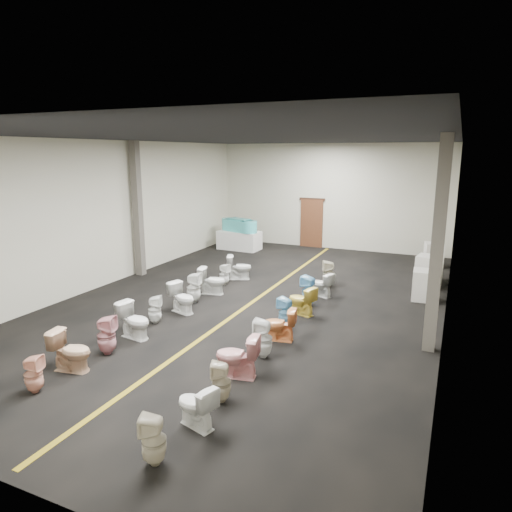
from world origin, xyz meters
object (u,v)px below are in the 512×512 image
object	(u,v)px
appliance_crate_c	(430,268)
toilet_left_5	(155,310)
toilet_left_4	(135,321)
toilet_right_4	(263,339)
toilet_left_10	(239,267)
toilet_right_10	(329,274)
toilet_right_6	(286,312)
toilet_right_5	(280,325)
toilet_left_2	(71,351)
toilet_left_9	(224,274)
toilet_right_3	(237,356)
appliance_crate_b	(429,271)
toilet_right_9	(322,284)
toilet_left_6	(182,298)
toilet_left_7	(194,288)
toilet_left_8	(212,281)
display_table	(239,240)
toilet_right_0	(154,440)
toilet_right_1	(196,406)
appliance_crate_d	(434,255)
toilet_left_3	(106,335)
toilet_right_7	(302,300)
toilet_right_2	(221,382)
toilet_right_8	(309,291)
toilet_left_1	(33,374)
bathtub	(239,225)
appliance_crate_a	(425,285)

from	to	relation	value
appliance_crate_c	toilet_left_5	world-z (taller)	appliance_crate_c
toilet_left_4	toilet_right_4	world-z (taller)	toilet_right_4
toilet_left_10	toilet_right_10	world-z (taller)	toilet_right_10
appliance_crate_c	toilet_right_6	world-z (taller)	appliance_crate_c
toilet_right_5	toilet_left_2	bearing A→B (deg)	-56.48
toilet_left_9	toilet_left_10	world-z (taller)	toilet_left_10
toilet_left_2	toilet_right_3	distance (m)	3.22
appliance_crate_b	toilet_right_9	xyz separation A→B (m)	(-2.78, -2.34, -0.13)
toilet_right_4	toilet_right_5	size ratio (longest dim) A/B	1.11
toilet_left_6	toilet_left_7	distance (m)	0.83
appliance_crate_b	toilet_left_7	size ratio (longest dim) A/B	1.14
appliance_crate_b	toilet_left_8	distance (m)	6.75
toilet_left_2	display_table	bearing A→B (deg)	-0.11
toilet_left_2	toilet_right_0	bearing A→B (deg)	-127.31
toilet_left_4	toilet_left_5	world-z (taller)	toilet_left_4
toilet_right_1	appliance_crate_d	bearing A→B (deg)	-175.73
toilet_right_9	toilet_right_10	distance (m)	1.01
toilet_left_5	toilet_right_5	bearing A→B (deg)	-108.08
toilet_left_4	toilet_right_3	distance (m)	3.04
toilet_left_7	toilet_right_0	distance (m)	6.83
toilet_left_2	toilet_right_1	xyz separation A→B (m)	(3.16, -0.62, -0.05)
toilet_left_3	toilet_right_7	distance (m)	4.92
toilet_left_6	toilet_right_2	bearing A→B (deg)	-121.61
toilet_right_0	toilet_right_10	distance (m)	9.09
toilet_left_4	toilet_right_6	world-z (taller)	toilet_left_4
toilet_left_2	toilet_left_5	xyz separation A→B (m)	(-0.03, 2.71, -0.05)
toilet_left_5	toilet_right_5	world-z (taller)	toilet_right_5
toilet_left_7	toilet_left_8	world-z (taller)	toilet_left_7
toilet_left_7	toilet_right_3	world-z (taller)	toilet_left_7
toilet_left_2	toilet_left_5	world-z (taller)	toilet_left_2
toilet_right_3	toilet_right_4	bearing A→B (deg)	163.03
toilet_right_10	toilet_right_8	bearing A→B (deg)	-23.29
toilet_right_6	toilet_right_10	size ratio (longest dim) A/B	0.88
toilet_left_1	toilet_right_7	distance (m)	6.43
toilet_left_9	display_table	bearing A→B (deg)	28.61
toilet_right_3	toilet_left_3	bearing A→B (deg)	-96.21
toilet_left_2	toilet_left_9	bearing A→B (deg)	-9.75
toilet_right_2	toilet_right_7	xyz separation A→B (m)	(-0.11, 4.61, 0.02)
display_table	toilet_left_5	distance (m)	8.95
bathtub	toilet_right_6	bearing A→B (deg)	-37.98
toilet_left_5	toilet_right_0	distance (m)	5.34
toilet_left_7	toilet_right_8	xyz separation A→B (m)	(3.01, 1.08, -0.01)
appliance_crate_a	toilet_right_4	bearing A→B (deg)	-117.21
appliance_crate_b	toilet_left_6	size ratio (longest dim) A/B	1.24
toilet_right_3	toilet_right_8	size ratio (longest dim) A/B	1.00
toilet_right_9	toilet_right_3	bearing A→B (deg)	23.45
toilet_left_3	toilet_right_5	xyz separation A→B (m)	(3.03, 2.14, -0.05)
toilet_right_3	toilet_left_8	bearing A→B (deg)	-155.94
toilet_right_3	toilet_right_6	world-z (taller)	toilet_right_3
toilet_right_4	toilet_right_6	bearing A→B (deg)	175.13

